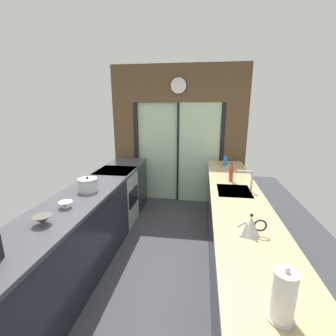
{
  "coord_description": "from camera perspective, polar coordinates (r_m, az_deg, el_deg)",
  "views": [
    {
      "loc": [
        0.48,
        -2.3,
        1.94
      ],
      "look_at": [
        0.02,
        0.85,
        1.1
      ],
      "focal_mm": 25.29,
      "sensor_mm": 36.0,
      "label": 1
    }
  ],
  "objects": [
    {
      "name": "ground_plane",
      "position": [
        3.52,
        -0.95,
        -18.77
      ],
      "size": [
        5.04,
        7.6,
        0.02
      ],
      "primitive_type": "cube",
      "color": "#38383D"
    },
    {
      "name": "back_wall_unit",
      "position": [
        4.74,
        2.5,
        9.79
      ],
      "size": [
        2.64,
        0.12,
        2.7
      ],
      "color": "brown",
      "rests_on": "ground_plane"
    },
    {
      "name": "left_counter_run",
      "position": [
        3.16,
        -19.48,
        -13.9
      ],
      "size": [
        0.62,
        3.8,
        0.92
      ],
      "color": "#1E232D",
      "rests_on": "ground_plane"
    },
    {
      "name": "right_counter_run",
      "position": [
        3.02,
        15.97,
        -15.08
      ],
      "size": [
        0.62,
        3.8,
        0.92
      ],
      "color": "#1E232D",
      "rests_on": "ground_plane"
    },
    {
      "name": "sink_faucet",
      "position": [
        3.02,
        18.99,
        -2.19
      ],
      "size": [
        0.19,
        0.02,
        0.27
      ],
      "color": "#B7BABC",
      "rests_on": "right_counter_run"
    },
    {
      "name": "oven_range",
      "position": [
        4.09,
        -12.25,
        -6.83
      ],
      "size": [
        0.6,
        0.6,
        0.92
      ],
      "color": "#B7BABC",
      "rests_on": "ground_plane"
    },
    {
      "name": "mixing_bowl_near",
      "position": [
        2.4,
        -27.96,
        -10.95
      ],
      "size": [
        0.16,
        0.16,
        0.08
      ],
      "color": "#514C47",
      "rests_on": "left_counter_run"
    },
    {
      "name": "mixing_bowl_far",
      "position": [
        2.67,
        -23.46,
        -8.05
      ],
      "size": [
        0.14,
        0.14,
        0.06
      ],
      "color": "silver",
      "rests_on": "left_counter_run"
    },
    {
      "name": "stock_pot",
      "position": [
        3.06,
        -18.75,
        -3.84
      ],
      "size": [
        0.24,
        0.24,
        0.18
      ],
      "color": "#B7BABC",
      "rests_on": "left_counter_run"
    },
    {
      "name": "kettle",
      "position": [
        2.07,
        19.35,
        -12.98
      ],
      "size": [
        0.24,
        0.16,
        0.19
      ],
      "color": "#B7BABC",
      "rests_on": "right_counter_run"
    },
    {
      "name": "soap_bottle_near",
      "position": [
        3.38,
        14.98,
        -1.29
      ],
      "size": [
        0.06,
        0.06,
        0.26
      ],
      "color": "#B23D2D",
      "rests_on": "right_counter_run"
    },
    {
      "name": "soap_bottle_far",
      "position": [
        4.26,
        13.64,
        1.77
      ],
      "size": [
        0.07,
        0.07,
        0.21
      ],
      "color": "#286BB7",
      "rests_on": "right_counter_run"
    },
    {
      "name": "paper_towel_roll",
      "position": [
        1.4,
        26.05,
        -26.08
      ],
      "size": [
        0.13,
        0.13,
        0.3
      ],
      "color": "#B7BABC",
      "rests_on": "right_counter_run"
    }
  ]
}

